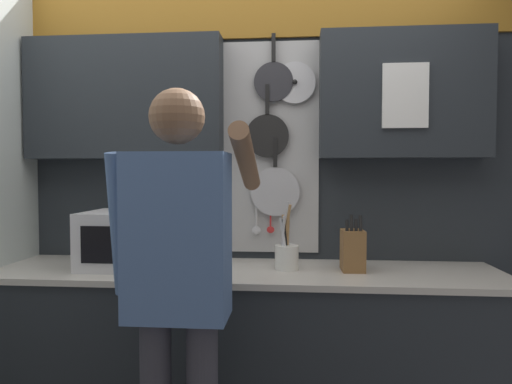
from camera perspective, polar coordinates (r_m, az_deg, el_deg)
base_cabinet_counter at (r=2.48m, az=-1.23°, el=-19.87°), size 2.55×0.63×0.90m
back_wall_unit at (r=2.58m, az=-0.73°, el=5.03°), size 3.12×0.22×2.48m
microwave at (r=2.47m, az=-15.15°, el=-5.69°), size 0.48×0.40×0.29m
knife_block at (r=2.34m, az=11.99°, el=-7.09°), size 0.11×0.15×0.28m
utensil_crock at (r=2.33m, az=3.83°, el=-7.73°), size 0.12×0.12×0.35m
person at (r=1.78m, az=-9.62°, el=-9.64°), size 0.54×0.64×1.70m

